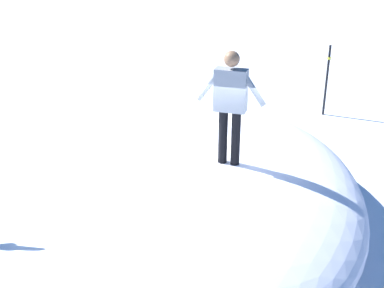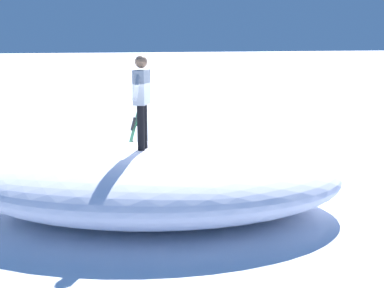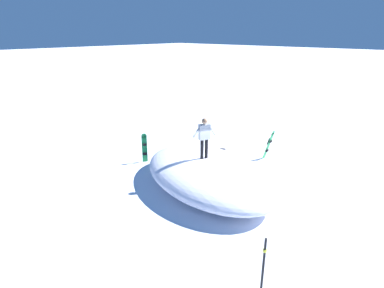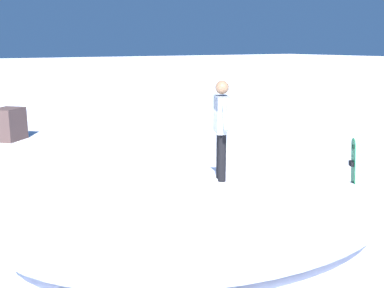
{
  "view_description": "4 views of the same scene",
  "coord_description": "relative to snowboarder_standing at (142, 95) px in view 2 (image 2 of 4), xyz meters",
  "views": [
    {
      "loc": [
        7.48,
        -1.29,
        4.59
      ],
      "look_at": [
        0.25,
        -0.1,
        1.42
      ],
      "focal_mm": 46.58,
      "sensor_mm": 36.0,
      "label": 1
    },
    {
      "loc": [
        2.58,
        9.77,
        3.3
      ],
      "look_at": [
        -0.17,
        0.85,
        1.38
      ],
      "focal_mm": 47.93,
      "sensor_mm": 36.0,
      "label": 2
    },
    {
      "loc": [
        -7.12,
        9.75,
        6.34
      ],
      "look_at": [
        0.9,
        0.92,
        1.98
      ],
      "focal_mm": 28.98,
      "sensor_mm": 36.0,
      "label": 3
    },
    {
      "loc": [
        -4.0,
        -5.89,
        3.62
      ],
      "look_at": [
        0.06,
        0.41,
        1.97
      ],
      "focal_mm": 42.7,
      "sensor_mm": 36.0,
      "label": 4
    }
  ],
  "objects": [
    {
      "name": "ground",
      "position": [
        -0.67,
        -0.4,
        -2.27
      ],
      "size": [
        240.0,
        240.0,
        0.0
      ],
      "primitive_type": "plane",
      "color": "white"
    },
    {
      "name": "backpack_near",
      "position": [
        1.55,
        -3.38,
        -2.11
      ],
      "size": [
        0.33,
        0.57,
        0.32
      ],
      "color": "#4C4C51",
      "rests_on": "ground"
    },
    {
      "name": "snowboarder_standing",
      "position": [
        0.0,
        0.0,
        0.0
      ],
      "size": [
        0.55,
        0.98,
        1.76
      ],
      "color": "black",
      "rests_on": "snow_mound"
    },
    {
      "name": "snow_mound",
      "position": [
        -0.32,
        0.03,
        -1.65
      ],
      "size": [
        7.92,
        6.05,
        1.25
      ],
      "primitive_type": "ellipsoid",
      "rotation": [
        0.0,
        0.0,
        2.89
      ],
      "color": "white",
      "rests_on": "ground"
    },
    {
      "name": "snowboard_secondary_upright",
      "position": [
        -0.66,
        -4.42,
        -1.43
      ],
      "size": [
        0.48,
        0.28,
        1.62
      ],
      "color": "#1E8C47",
      "rests_on": "ground"
    }
  ]
}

